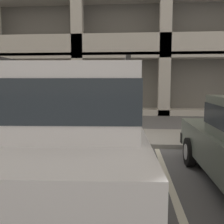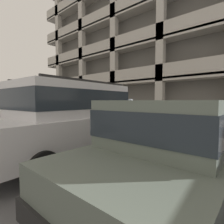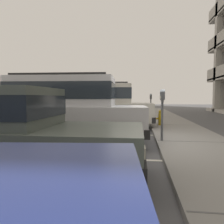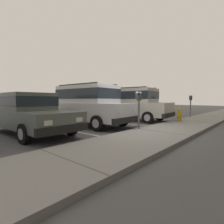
# 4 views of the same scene
# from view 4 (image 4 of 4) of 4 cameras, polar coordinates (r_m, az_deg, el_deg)

# --- Properties ---
(ground_plane) EXTENTS (80.00, 80.00, 0.10)m
(ground_plane) POSITION_cam_4_polar(r_m,az_deg,el_deg) (7.35, 6.18, -6.50)
(ground_plane) COLOR #565659
(sidewalk) EXTENTS (40.00, 2.20, 0.12)m
(sidewalk) POSITION_cam_4_polar(r_m,az_deg,el_deg) (6.68, 15.44, -6.71)
(sidewalk) COLOR gray
(sidewalk) RESTS_ON ground_plane
(parking_stall_lines) EXTENTS (13.22, 4.80, 0.01)m
(parking_stall_lines) POSITION_cam_4_polar(r_m,az_deg,el_deg) (7.11, -10.97, -6.46)
(parking_stall_lines) COLOR silver
(parking_stall_lines) RESTS_ON ground_plane
(silver_suv) EXTENTS (2.19, 4.87, 2.03)m
(silver_suv) POSITION_cam_4_polar(r_m,az_deg,el_deg) (8.77, -7.93, 2.65)
(silver_suv) COLOR silver
(silver_suv) RESTS_ON ground_plane
(red_sedan) EXTENTS (2.33, 4.93, 2.03)m
(red_sedan) POSITION_cam_4_polar(r_m,az_deg,el_deg) (11.07, 6.58, 2.92)
(red_sedan) COLOR beige
(red_sedan) RESTS_ON ground_plane
(dark_hatchback) EXTENTS (1.86, 4.49, 1.54)m
(dark_hatchback) POSITION_cam_4_polar(r_m,az_deg,el_deg) (7.30, -25.44, -0.04)
(dark_hatchback) COLOR #5B665B
(dark_hatchback) RESTS_ON ground_plane
(parking_meter_near) EXTENTS (0.35, 0.12, 1.49)m
(parking_meter_near) POSITION_cam_4_polar(r_m,az_deg,el_deg) (7.07, 8.78, 3.49)
(parking_meter_near) COLOR #595B60
(parking_meter_near) RESTS_ON sidewalk
(parking_meter_far) EXTENTS (0.35, 0.12, 1.48)m
(parking_meter_far) POSITION_cam_4_polar(r_m,az_deg,el_deg) (13.08, 24.29, 3.33)
(parking_meter_far) COLOR #595B60
(parking_meter_far) RESTS_ON sidewalk
(fire_hydrant) EXTENTS (0.30, 0.30, 0.70)m
(fire_hydrant) POSITION_cam_4_polar(r_m,az_deg,el_deg) (10.28, 21.14, -0.88)
(fire_hydrant) COLOR gold
(fire_hydrant) RESTS_ON sidewalk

